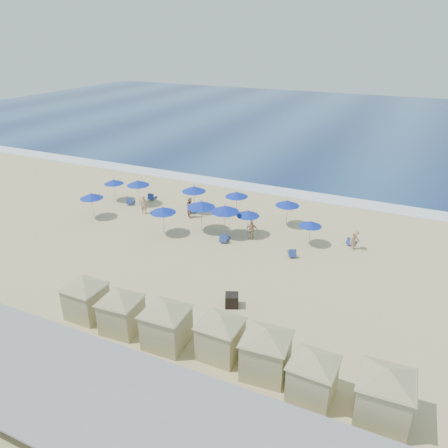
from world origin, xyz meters
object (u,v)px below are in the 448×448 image
(beachgoer_0, at_px, (144,204))
(umbrella_5, at_px, (225,209))
(cabana_5, at_px, (313,370))
(umbrella_2, at_px, (138,183))
(umbrella_0, at_px, (114,182))
(beachgoer_2, at_px, (252,230))
(umbrella_10, at_px, (311,224))
(cabana_1, at_px, (121,307))
(beachgoer_1, at_px, (190,207))
(umbrella_8, at_px, (248,214))
(cabana_0, at_px, (85,293))
(cabana_3, at_px, (220,330))
(umbrella_9, at_px, (287,203))
(umbrella_3, at_px, (163,210))
(cabana_6, at_px, (386,388))
(trash_bin, at_px, (232,300))
(beachgoer_3, at_px, (355,240))
(cabana_4, at_px, (266,346))
(umbrella_4, at_px, (194,189))
(umbrella_6, at_px, (201,204))
(umbrella_1, at_px, (91,196))
(cabana_2, at_px, (166,318))
(umbrella_7, at_px, (237,194))

(beachgoer_0, bearing_deg, umbrella_5, 156.70)
(cabana_5, relative_size, umbrella_2, 1.69)
(umbrella_0, distance_m, beachgoer_2, 15.56)
(umbrella_10, bearing_deg, beachgoer_2, -165.88)
(cabana_1, distance_m, beachgoer_1, 16.25)
(umbrella_8, bearing_deg, cabana_0, -106.63)
(cabana_3, distance_m, umbrella_9, 17.13)
(umbrella_3, distance_m, umbrella_8, 6.83)
(cabana_5, distance_m, cabana_6, 3.03)
(trash_bin, height_order, beachgoer_3, beachgoer_3)
(cabana_4, xyz_separation_m, umbrella_0, (-21.50, 15.87, 0.27))
(cabana_0, xyz_separation_m, cabana_3, (8.47, 0.28, 0.01))
(umbrella_9, xyz_separation_m, beachgoer_3, (6.01, -2.03, -1.27))
(umbrella_4, relative_size, beachgoer_2, 1.53)
(cabana_5, xyz_separation_m, umbrella_9, (-6.91, 17.73, 0.54))
(umbrella_2, bearing_deg, beachgoer_3, -2.14)
(umbrella_0, bearing_deg, cabana_5, -34.38)
(umbrella_4, bearing_deg, trash_bin, -52.68)
(cabana_3, xyz_separation_m, umbrella_8, (-4.24, 13.88, 0.33))
(umbrella_0, distance_m, umbrella_9, 17.05)
(umbrella_9, bearing_deg, umbrella_8, -125.97)
(umbrella_5, distance_m, beachgoer_3, 10.21)
(umbrella_3, distance_m, umbrella_6, 3.11)
(cabana_3, relative_size, umbrella_1, 1.82)
(cabana_1, xyz_separation_m, cabana_4, (8.34, 0.22, 0.11))
(cabana_4, relative_size, cabana_5, 1.08)
(cabana_2, xyz_separation_m, cabana_6, (10.88, -0.23, 0.06))
(cabana_4, distance_m, umbrella_10, 14.65)
(cabana_4, height_order, beachgoer_3, cabana_4)
(beachgoer_0, bearing_deg, umbrella_2, -60.86)
(cabana_4, relative_size, umbrella_9, 1.91)
(umbrella_8, height_order, umbrella_9, umbrella_9)
(cabana_6, bearing_deg, umbrella_10, 115.71)
(beachgoer_1, bearing_deg, umbrella_5, -166.37)
(cabana_5, height_order, beachgoer_2, cabana_5)
(umbrella_1, height_order, beachgoer_2, umbrella_1)
(umbrella_7, distance_m, umbrella_10, 7.98)
(trash_bin, xyz_separation_m, umbrella_3, (-9.22, 6.93, 1.72))
(umbrella_0, bearing_deg, umbrella_10, -3.87)
(cabana_1, distance_m, umbrella_5, 13.43)
(cabana_2, height_order, umbrella_8, cabana_2)
(cabana_4, bearing_deg, cabana_5, -11.30)
(cabana_6, xyz_separation_m, umbrella_8, (-12.20, 14.57, 0.17))
(cabana_3, distance_m, umbrella_1, 21.27)
(beachgoer_3, bearing_deg, cabana_5, -144.90)
(cabana_0, distance_m, umbrella_3, 11.59)
(cabana_0, height_order, umbrella_1, cabana_0)
(cabana_0, relative_size, beachgoer_0, 2.47)
(umbrella_4, height_order, umbrella_8, umbrella_4)
(trash_bin, xyz_separation_m, umbrella_8, (-2.98, 9.70, 1.47))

